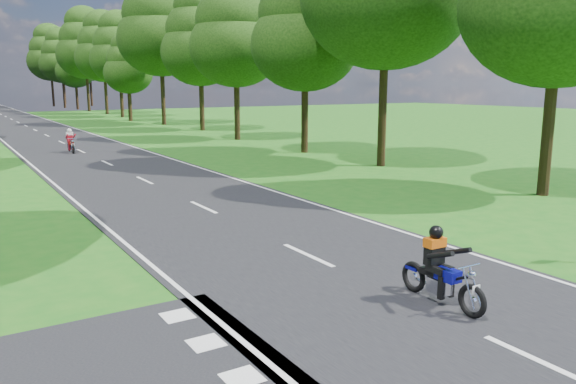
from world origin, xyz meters
TOP-DOWN VIEW (x-y plane):
  - ground at (0.00, 0.00)m, footprint 160.00×160.00m
  - main_road at (0.00, 50.00)m, footprint 7.00×140.00m
  - road_markings at (-0.14, 48.13)m, footprint 7.40×140.00m
  - treeline at (1.43, 60.06)m, footprint 40.00×115.35m
  - rider_near_blue at (0.41, -1.66)m, footprint 0.59×1.70m
  - rider_far_red at (-0.61, 25.59)m, footprint 0.60×1.67m

SIDE VIEW (x-z plane):
  - ground at x=0.00m, z-range 0.00..0.00m
  - main_road at x=0.00m, z-range 0.00..0.02m
  - road_markings at x=-0.14m, z-range 0.02..0.03m
  - rider_far_red at x=-0.61m, z-range 0.02..1.39m
  - rider_near_blue at x=0.41m, z-range 0.02..1.43m
  - treeline at x=1.43m, z-range 0.86..15.65m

